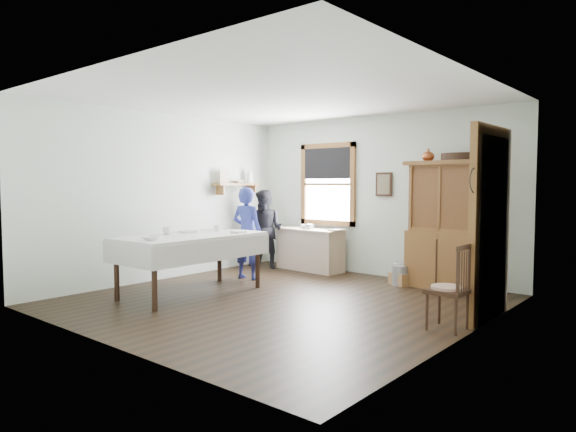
{
  "coord_description": "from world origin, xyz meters",
  "views": [
    {
      "loc": [
        4.42,
        -5.12,
        1.57
      ],
      "look_at": [
        -0.12,
        0.3,
        1.12
      ],
      "focal_mm": 32.0,
      "sensor_mm": 36.0,
      "label": 1
    }
  ],
  "objects_px": {
    "spindle_chair": "(448,287)",
    "wicker_basket": "(400,279)",
    "work_counter": "(310,249)",
    "pail": "(401,275)",
    "figure_dark": "(265,232)",
    "woman_blue": "(247,237)",
    "china_hutch": "(444,225)",
    "dining_table": "(191,264)"
  },
  "relations": [
    {
      "from": "work_counter",
      "to": "china_hutch",
      "type": "distance_m",
      "value": 2.56
    },
    {
      "from": "work_counter",
      "to": "spindle_chair",
      "type": "relative_size",
      "value": 1.41
    },
    {
      "from": "pail",
      "to": "figure_dark",
      "type": "bearing_deg",
      "value": -175.59
    },
    {
      "from": "work_counter",
      "to": "woman_blue",
      "type": "relative_size",
      "value": 0.94
    },
    {
      "from": "dining_table",
      "to": "figure_dark",
      "type": "xyz_separation_m",
      "value": [
        -0.66,
        2.28,
        0.25
      ]
    },
    {
      "from": "work_counter",
      "to": "pail",
      "type": "relative_size",
      "value": 4.3
    },
    {
      "from": "china_hutch",
      "to": "figure_dark",
      "type": "height_order",
      "value": "china_hutch"
    },
    {
      "from": "work_counter",
      "to": "figure_dark",
      "type": "relative_size",
      "value": 0.98
    },
    {
      "from": "spindle_chair",
      "to": "wicker_basket",
      "type": "bearing_deg",
      "value": 129.96
    },
    {
      "from": "pail",
      "to": "woman_blue",
      "type": "relative_size",
      "value": 0.22
    },
    {
      "from": "work_counter",
      "to": "pail",
      "type": "xyz_separation_m",
      "value": [
        1.91,
        -0.17,
        -0.22
      ]
    },
    {
      "from": "dining_table",
      "to": "wicker_basket",
      "type": "bearing_deg",
      "value": 51.37
    },
    {
      "from": "spindle_chair",
      "to": "woman_blue",
      "type": "height_order",
      "value": "woman_blue"
    },
    {
      "from": "china_hutch",
      "to": "pail",
      "type": "xyz_separation_m",
      "value": [
        -0.59,
        -0.19,
        -0.8
      ]
    },
    {
      "from": "dining_table",
      "to": "spindle_chair",
      "type": "distance_m",
      "value": 3.56
    },
    {
      "from": "figure_dark",
      "to": "china_hutch",
      "type": "bearing_deg",
      "value": -4.78
    },
    {
      "from": "dining_table",
      "to": "spindle_chair",
      "type": "relative_size",
      "value": 2.27
    },
    {
      "from": "china_hutch",
      "to": "woman_blue",
      "type": "distance_m",
      "value": 3.08
    },
    {
      "from": "work_counter",
      "to": "wicker_basket",
      "type": "bearing_deg",
      "value": -1.13
    },
    {
      "from": "wicker_basket",
      "to": "woman_blue",
      "type": "xyz_separation_m",
      "value": [
        -2.17,
        -1.15,
        0.6
      ]
    },
    {
      "from": "pail",
      "to": "woman_blue",
      "type": "distance_m",
      "value": 2.52
    },
    {
      "from": "woman_blue",
      "to": "figure_dark",
      "type": "height_order",
      "value": "woman_blue"
    },
    {
      "from": "spindle_chair",
      "to": "pail",
      "type": "bearing_deg",
      "value": 129.72
    },
    {
      "from": "woman_blue",
      "to": "pail",
      "type": "bearing_deg",
      "value": -160.94
    },
    {
      "from": "work_counter",
      "to": "spindle_chair",
      "type": "bearing_deg",
      "value": -26.55
    },
    {
      "from": "dining_table",
      "to": "wicker_basket",
      "type": "height_order",
      "value": "dining_table"
    },
    {
      "from": "dining_table",
      "to": "pail",
      "type": "xyz_separation_m",
      "value": [
        1.98,
        2.49,
        -0.27
      ]
    },
    {
      "from": "work_counter",
      "to": "wicker_basket",
      "type": "relative_size",
      "value": 4.12
    },
    {
      "from": "spindle_chair",
      "to": "wicker_basket",
      "type": "height_order",
      "value": "spindle_chair"
    },
    {
      "from": "work_counter",
      "to": "woman_blue",
      "type": "xyz_separation_m",
      "value": [
        -0.27,
        -1.33,
        0.32
      ]
    },
    {
      "from": "work_counter",
      "to": "spindle_chair",
      "type": "distance_m",
      "value": 4.0
    },
    {
      "from": "pail",
      "to": "wicker_basket",
      "type": "height_order",
      "value": "pail"
    },
    {
      "from": "china_hutch",
      "to": "woman_blue",
      "type": "bearing_deg",
      "value": -152.73
    },
    {
      "from": "figure_dark",
      "to": "spindle_chair",
      "type": "bearing_deg",
      "value": -33.53
    },
    {
      "from": "china_hutch",
      "to": "wicker_basket",
      "type": "distance_m",
      "value": 1.06
    },
    {
      "from": "dining_table",
      "to": "spindle_chair",
      "type": "xyz_separation_m",
      "value": [
        3.51,
        0.61,
        0.04
      ]
    },
    {
      "from": "dining_table",
      "to": "woman_blue",
      "type": "xyz_separation_m",
      "value": [
        -0.19,
        1.32,
        0.28
      ]
    },
    {
      "from": "china_hutch",
      "to": "dining_table",
      "type": "height_order",
      "value": "china_hutch"
    },
    {
      "from": "dining_table",
      "to": "figure_dark",
      "type": "relative_size",
      "value": 1.57
    },
    {
      "from": "wicker_basket",
      "to": "spindle_chair",
      "type": "bearing_deg",
      "value": -50.71
    },
    {
      "from": "china_hutch",
      "to": "pail",
      "type": "height_order",
      "value": "china_hutch"
    },
    {
      "from": "work_counter",
      "to": "figure_dark",
      "type": "height_order",
      "value": "figure_dark"
    }
  ]
}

